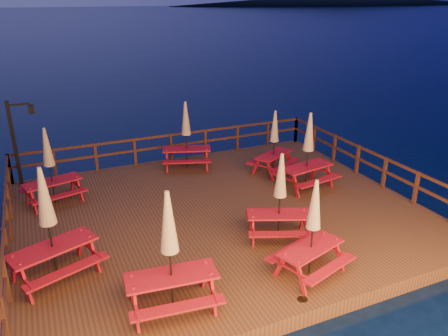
{
  "coord_description": "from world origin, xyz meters",
  "views": [
    {
      "loc": [
        -4.74,
        -11.04,
        6.63
      ],
      "look_at": [
        0.43,
        0.6,
        1.53
      ],
      "focal_mm": 35.0,
      "sensor_mm": 36.0,
      "label": 1
    }
  ],
  "objects_px": {
    "picnic_table_2": "(170,250)",
    "lamp_post": "(18,136)",
    "picnic_table_1": "(49,165)",
    "picnic_table_0": "(48,223)"
  },
  "relations": [
    {
      "from": "lamp_post",
      "to": "picnic_table_0",
      "type": "bearing_deg",
      "value": -84.94
    },
    {
      "from": "picnic_table_2",
      "to": "lamp_post",
      "type": "bearing_deg",
      "value": 114.52
    },
    {
      "from": "lamp_post",
      "to": "picnic_table_1",
      "type": "xyz_separation_m",
      "value": [
        0.8,
        -1.88,
        -0.5
      ]
    },
    {
      "from": "lamp_post",
      "to": "picnic_table_1",
      "type": "height_order",
      "value": "lamp_post"
    },
    {
      "from": "lamp_post",
      "to": "picnic_table_1",
      "type": "bearing_deg",
      "value": -66.84
    },
    {
      "from": "lamp_post",
      "to": "picnic_table_2",
      "type": "height_order",
      "value": "lamp_post"
    },
    {
      "from": "picnic_table_0",
      "to": "picnic_table_2",
      "type": "xyz_separation_m",
      "value": [
        2.18,
        -2.13,
        -0.04
      ]
    },
    {
      "from": "picnic_table_0",
      "to": "picnic_table_2",
      "type": "bearing_deg",
      "value": -65.08
    },
    {
      "from": "picnic_table_0",
      "to": "picnic_table_1",
      "type": "relative_size",
      "value": 1.13
    },
    {
      "from": "picnic_table_0",
      "to": "picnic_table_2",
      "type": "relative_size",
      "value": 1.03
    }
  ]
}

